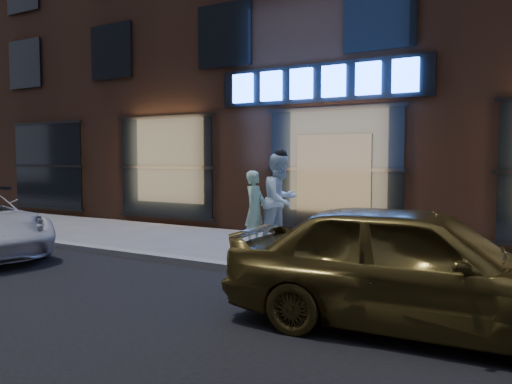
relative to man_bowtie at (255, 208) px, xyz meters
The scene contains 6 objects.
ground 2.68m from the man_bowtie, 63.54° to the right, with size 90.00×90.00×0.00m, color slate.
curb 2.66m from the man_bowtie, 63.54° to the right, with size 60.00×0.25×0.12m, color gray.
storefront_building 7.26m from the man_bowtie, 78.71° to the left, with size 30.20×8.28×10.30m.
man_bowtie is the anchor object (origin of this frame).
man_cap 0.57m from the man_bowtie, 28.21° to the left, with size 0.96×0.74×1.97m, color white.
gold_sedan 5.56m from the man_bowtie, 41.86° to the right, with size 1.66×4.12×1.41m, color brown.
Camera 1 is at (4.17, -6.88, 1.88)m, focal length 35.00 mm.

